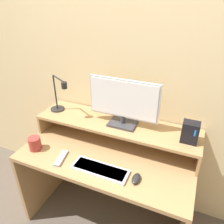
# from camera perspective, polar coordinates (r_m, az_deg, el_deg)

# --- Properties ---
(wall_back) EXTENTS (6.00, 0.05, 2.50)m
(wall_back) POSITION_cam_1_polar(r_m,az_deg,el_deg) (1.72, 3.79, 10.88)
(wall_back) COLOR beige
(wall_back) RESTS_ON ground_plane
(desk) EXTENTS (1.29, 0.67, 0.72)m
(desk) POSITION_cam_1_polar(r_m,az_deg,el_deg) (1.81, -1.10, -15.43)
(desk) COLOR #A87F51
(desk) RESTS_ON ground_plane
(monitor_shelf) EXTENTS (1.29, 0.33, 0.17)m
(monitor_shelf) POSITION_cam_1_polar(r_m,az_deg,el_deg) (1.72, 1.11, -3.51)
(monitor_shelf) COLOR #A87F51
(monitor_shelf) RESTS_ON desk
(monitor) EXTENTS (0.53, 0.15, 0.37)m
(monitor) POSITION_cam_1_polar(r_m,az_deg,el_deg) (1.59, 2.98, 2.60)
(monitor) COLOR #38383D
(monitor) RESTS_ON monitor_shelf
(desk_lamp) EXTENTS (0.25, 0.17, 0.32)m
(desk_lamp) POSITION_cam_1_polar(r_m,az_deg,el_deg) (1.84, -13.67, 3.51)
(desk_lamp) COLOR black
(desk_lamp) RESTS_ON monitor_shelf
(router_dock) EXTENTS (0.11, 0.08, 0.15)m
(router_dock) POSITION_cam_1_polar(r_m,az_deg,el_deg) (1.55, 19.74, -4.99)
(router_dock) COLOR black
(router_dock) RESTS_ON monitor_shelf
(keyboard) EXTENTS (0.39, 0.13, 0.02)m
(keyboard) POSITION_cam_1_polar(r_m,az_deg,el_deg) (1.53, -3.17, -14.76)
(keyboard) COLOR silver
(keyboard) RESTS_ON desk
(mouse) EXTENTS (0.05, 0.10, 0.03)m
(mouse) POSITION_cam_1_polar(r_m,az_deg,el_deg) (1.47, 6.32, -16.89)
(mouse) COLOR black
(mouse) RESTS_ON desk
(remote_control) EXTENTS (0.08, 0.18, 0.02)m
(remote_control) POSITION_cam_1_polar(r_m,az_deg,el_deg) (1.66, -13.16, -11.64)
(remote_control) COLOR #99999E
(remote_control) RESTS_ON desk
(mug) EXTENTS (0.09, 0.09, 0.10)m
(mug) POSITION_cam_1_polar(r_m,az_deg,el_deg) (1.78, -19.50, -7.77)
(mug) COLOR #9E332D
(mug) RESTS_ON desk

